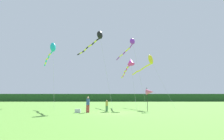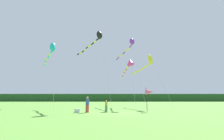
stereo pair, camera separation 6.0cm
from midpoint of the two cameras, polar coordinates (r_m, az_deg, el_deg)
The scene contains 11 objects.
ground_plane at distance 17.22m, azimuth -0.07°, elevation -15.53°, with size 120.00×120.00×0.00m, color #5B9338.
distant_treeline at distance 62.15m, azimuth -0.08°, elevation -10.26°, with size 108.00×3.09×2.96m, color #234C23.
person_adult at distance 17.26m, azimuth -9.14°, elevation -12.25°, with size 0.37×0.37×1.69m.
person_child at distance 18.27m, azimuth -2.15°, elevation -12.91°, with size 0.29×0.29×1.31m.
cooler_box at distance 17.34m, azimuth -12.79°, elevation -14.60°, with size 0.59×0.32×0.39m, color silver.
banner_flag_pole at distance 18.94m, azimuth 13.72°, elevation -7.96°, with size 0.90×0.70×2.76m.
kite_yellow at distance 26.17m, azimuth 13.33°, elevation 3.05°, with size 4.64×8.00×8.69m.
kite_purple at distance 28.74m, azimuth 6.67°, elevation 9.46°, with size 4.22×8.78×12.20m.
kite_magenta at distance 23.57m, azimuth 6.43°, elevation 2.32°, with size 1.73×7.91×7.49m.
kite_cyan at distance 26.24m, azimuth -21.64°, elevation 7.00°, with size 4.86×6.77×10.11m.
kite_black at distance 24.71m, azimuth -5.76°, elevation 11.76°, with size 6.48×6.63×11.81m.
Camera 1 is at (-0.03, -17.15, 1.62)m, focal length 24.56 mm.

